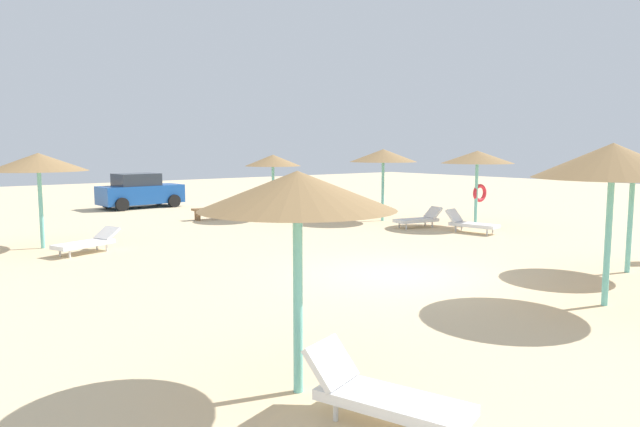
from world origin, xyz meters
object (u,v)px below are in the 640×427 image
object	(u,v)px
parasol_6	(273,161)
lounger_3	(382,395)
parasol_0	(383,156)
lounger_2	(88,242)
parasol_2	(38,162)
lounger_5	(471,223)
parasol_3	(297,192)
bench_1	(210,211)
bench_2	(296,208)
parasol_1	(613,161)
parasol_4	(634,166)
parked_car	(140,191)
parasol_5	(477,158)
lounger_0	(419,219)
bench_0	(288,207)

from	to	relation	value
parasol_6	lounger_3	world-z (taller)	parasol_6
parasol_0	lounger_2	world-z (taller)	parasol_0
parasol_2	lounger_5	bearing A→B (deg)	-25.04
parasol_3	bench_1	world-z (taller)	parasol_3
parasol_6	parasol_0	bearing A→B (deg)	-45.10
parasol_3	bench_2	world-z (taller)	parasol_3
parasol_1	bench_1	world-z (taller)	parasol_1
parasol_4	parasol_6	distance (m)	14.04
parasol_3	lounger_3	world-z (taller)	parasol_3
parked_car	parasol_1	bearing A→B (deg)	-89.02
parasol_0	parasol_3	xyz separation A→B (m)	(-12.53, -11.37, -0.17)
parasol_5	lounger_3	size ratio (longest dim) A/B	1.47
parasol_2	parked_car	world-z (taller)	parasol_2
parasol_3	parasol_5	size ratio (longest dim) A/B	0.95
bench_1	bench_2	size ratio (longest dim) A/B	1.01
parasol_2	parasol_4	distance (m)	16.15
lounger_0	parasol_5	bearing A→B (deg)	-29.03
lounger_0	bench_2	world-z (taller)	lounger_0
bench_2	parasol_3	bearing A→B (deg)	-125.70
parasol_1	lounger_0	bearing A→B (deg)	61.06
parasol_2	lounger_2	xyz separation A→B (m)	(0.83, -1.66, -2.26)
parasol_6	lounger_2	world-z (taller)	parasol_6
parasol_4	parked_car	world-z (taller)	parasol_4
bench_0	bench_2	distance (m)	0.40
parasol_1	lounger_2	xyz separation A→B (m)	(-6.16, 11.80, -2.45)
lounger_3	bench_1	distance (m)	18.67
parasol_5	bench_0	size ratio (longest dim) A/B	1.86
parasol_1	lounger_5	size ratio (longest dim) A/B	1.60
parasol_2	parasol_6	xyz separation A→B (m)	(9.36, 1.61, -0.12)
parasol_0	parasol_4	distance (m)	10.98
parasol_1	bench_0	world-z (taller)	parasol_1
parasol_1	bench_0	size ratio (longest dim) A/B	2.01
parked_car	bench_2	bearing A→B (deg)	-60.75
bench_2	parked_car	distance (m)	8.63
parasol_4	parasol_5	world-z (taller)	parasol_4
parasol_5	bench_0	world-z (taller)	parasol_5
bench_1	lounger_3	bearing A→B (deg)	-111.60
parasol_2	lounger_2	bearing A→B (deg)	-63.39
parasol_2	lounger_3	bearing A→B (deg)	-88.82
parasol_1	parasol_3	bearing A→B (deg)	176.23
parasol_0	lounger_3	bearing A→B (deg)	-134.28
parasol_4	parasol_5	bearing A→B (deg)	62.26
lounger_2	bench_0	bearing A→B (deg)	22.15
parasol_0	parasol_2	xyz separation A→B (m)	(-12.59, 1.63, -0.09)
parasol_1	bench_1	size ratio (longest dim) A/B	2.04
lounger_2	lounger_5	distance (m)	12.65
parasol_5	lounger_0	world-z (taller)	parasol_5
bench_2	parasol_6	bearing A→B (deg)	-166.20
parasol_5	lounger_3	xyz separation A→B (m)	(-13.94, -9.21, -2.28)
parasol_5	bench_0	xyz separation A→B (m)	(-3.60, 7.36, -2.26)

